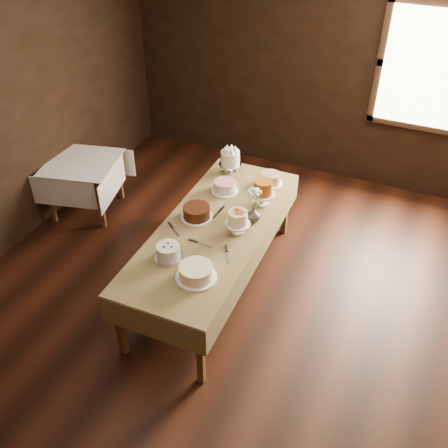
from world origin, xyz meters
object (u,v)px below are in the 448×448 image
display_table (214,231)px  cake_speckled (271,179)px  cake_server_a (205,245)px  flower_vase (253,215)px  cake_chocolate (197,212)px  cake_caramel (263,194)px  cake_flowers (238,223)px  cake_cream (196,272)px  cake_server_e (176,232)px  cake_swirl (168,252)px  cake_meringue (230,162)px  cake_server_b (228,257)px  cake_server_c (221,209)px  cake_lattice (225,187)px  side_table (82,167)px  cake_server_d (251,216)px

display_table → cake_speckled: cake_speckled is taller
display_table → cake_server_a: bearing=-80.2°
flower_vase → cake_chocolate: bearing=-161.4°
cake_chocolate → flower_vase: size_ratio=2.17×
cake_caramel → cake_flowers: bearing=-95.2°
cake_cream → cake_server_e: size_ratio=1.44×
cake_speckled → cake_server_a: size_ratio=1.13×
cake_chocolate → cake_server_e: cake_chocolate is taller
flower_vase → cake_swirl: bearing=-120.1°
cake_server_e → cake_flowers: bearing=62.5°
cake_flowers → cake_swirl: (-0.40, -0.58, -0.04)m
cake_meringue → cake_caramel: cake_caramel is taller
cake_server_b → cake_server_c: size_ratio=1.00×
cake_meringue → cake_flowers: 1.07m
cake_chocolate → cake_swirl: cake_swirl is taller
cake_lattice → cake_chocolate: bearing=-96.2°
cake_server_c → cake_server_e: bearing=158.1°
cake_flowers → side_table: bearing=165.7°
cake_speckled → cake_server_a: (-0.18, -1.20, -0.05)m
cake_swirl → flower_vase: bearing=59.9°
display_table → cake_meringue: 1.01m
cake_server_b → cake_server_e: bearing=-133.6°
cake_server_e → flower_vase: bearing=76.2°
display_table → cake_server_a: 0.29m
cake_meringue → cake_flowers: (0.49, -0.95, -0.01)m
cake_caramel → cake_chocolate: 0.68m
cake_speckled → cake_caramel: size_ratio=0.96×
cake_swirl → cake_server_d: (0.42, 0.86, -0.06)m
cake_caramel → cake_swirl: cake_caramel is taller
cake_speckled → cake_server_e: size_ratio=1.13×
cake_chocolate → cake_server_e: bearing=-103.9°
cake_chocolate → cake_cream: size_ratio=0.90×
display_table → cake_lattice: bearing=104.3°
cake_flowers → cake_server_d: bearing=85.1°
cake_server_e → cake_lattice: bearing=118.8°
cake_cream → cake_server_d: size_ratio=1.44×
cake_flowers → cake_server_d: cake_flowers is taller
cake_swirl → cake_cream: bearing=-21.0°
cake_meringue → cake_server_c: size_ratio=1.20×
cake_cream → cake_server_a: cake_cream is taller
cake_server_e → cake_server_c: bearing=103.0°
side_table → cake_server_a: size_ratio=4.01×
cake_server_a → cake_swirl: bearing=-123.1°
side_table → cake_cream: cake_cream is taller
cake_server_a → cake_server_b: size_ratio=1.00×
cake_flowers → cake_swirl: cake_flowers is taller
display_table → cake_meringue: cake_meringue is taller
display_table → cake_server_d: size_ratio=10.02×
cake_flowers → cake_cream: size_ratio=0.70×
cake_meringue → cake_cream: size_ratio=0.83×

